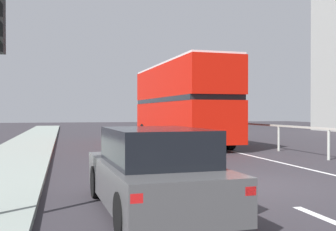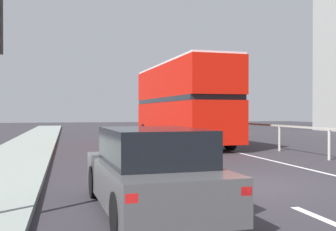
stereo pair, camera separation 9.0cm
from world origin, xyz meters
name	(u,v)px [view 1 (the left image)]	position (x,y,z in m)	size (l,w,h in m)	color
ground_plane	(241,187)	(0.00, 0.00, -0.05)	(73.72, 120.00, 0.10)	#2F2B31
lane_paint_markings	(198,150)	(1.80, 8.55, 0.00)	(3.21, 46.00, 0.01)	silver
bridge_side_railing	(260,128)	(5.13, 9.00, 0.93)	(0.10, 42.00, 1.16)	#B4BAAF
double_decker_bus_red	(181,102)	(1.94, 11.78, 2.27)	(2.89, 10.37, 4.24)	red
hatchback_car_near	(154,172)	(-2.59, -2.05, 0.69)	(1.95, 4.26, 1.45)	#4C4C4D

